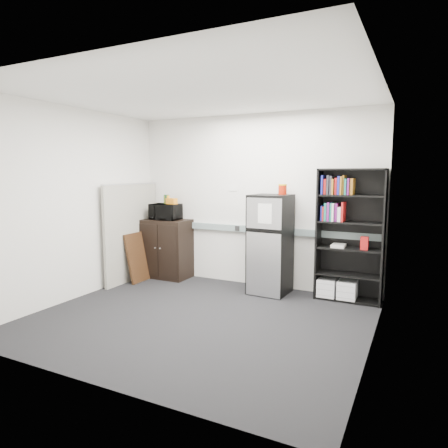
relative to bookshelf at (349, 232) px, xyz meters
name	(u,v)px	position (x,y,z in m)	size (l,w,h in m)	color
floor	(199,318)	(-1.51, -1.57, -0.97)	(4.00, 4.00, 0.00)	black
wall_back	(253,201)	(-1.51, 0.18, 0.38)	(4.00, 0.02, 2.70)	silver
wall_right	(376,218)	(0.49, -1.57, 0.38)	(0.02, 3.50, 2.70)	silver
wall_left	(75,204)	(-3.51, -1.57, 0.38)	(0.02, 3.50, 2.70)	silver
ceiling	(197,93)	(-1.51, -1.57, 1.73)	(4.00, 3.50, 0.02)	white
electrical_raceway	(252,229)	(-1.51, 0.15, -0.07)	(3.92, 0.05, 0.10)	gray
wall_note	(233,188)	(-1.86, 0.18, 0.58)	(0.14, 0.00, 0.10)	white
bookshelf	(349,232)	(0.00, 0.00, 0.00)	(0.90, 0.34, 1.85)	black
cubicle_partition	(132,232)	(-3.41, -0.49, -0.16)	(0.06, 1.30, 1.62)	gray
cabinet	(167,248)	(-3.00, -0.07, -0.47)	(0.80, 0.53, 1.00)	black
microwave	(165,212)	(-3.00, -0.08, 0.16)	(0.49, 0.33, 0.27)	black
snack_box_a	(166,199)	(-3.01, -0.05, 0.37)	(0.07, 0.05, 0.15)	#1B601C
snack_box_b	(166,199)	(-3.01, -0.05, 0.37)	(0.07, 0.05, 0.15)	#0D3B28
snack_box_c	(167,200)	(-2.99, -0.05, 0.37)	(0.07, 0.05, 0.14)	orange
snack_bag	(172,201)	(-2.86, -0.10, 0.35)	(0.18, 0.10, 0.10)	orange
refrigerator	(270,244)	(-1.10, -0.15, -0.23)	(0.58, 0.61, 1.47)	black
coffee_can	(283,189)	(-0.96, -0.02, 0.59)	(0.13, 0.13, 0.17)	#AC1D07
framed_poster	(141,256)	(-3.28, -0.43, -0.56)	(0.19, 0.64, 0.81)	black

